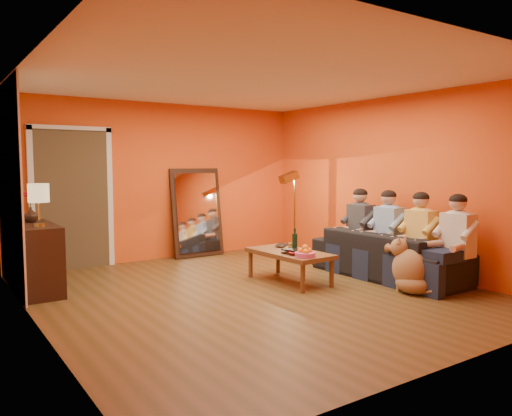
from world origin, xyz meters
TOP-DOWN VIEW (x-y plane):
  - room_shell at (0.00, 0.37)m, footprint 5.00×5.50m
  - white_accent at (-2.48, 1.75)m, footprint 0.02×1.90m
  - doorway_recess at (-1.50, 2.83)m, footprint 1.06×0.30m
  - door_jamb_left at (-2.07, 2.71)m, footprint 0.08×0.06m
  - door_jamb_right at (-0.93, 2.71)m, footprint 0.08×0.06m
  - door_header at (-1.50, 2.71)m, footprint 1.22×0.06m
  - mirror_frame at (0.55, 2.63)m, footprint 0.92×0.27m
  - mirror_glass at (0.55, 2.59)m, footprint 0.78×0.21m
  - sideboard at (-2.24, 1.55)m, footprint 0.44×1.18m
  - table_lamp at (-2.24, 1.25)m, footprint 0.24×0.24m
  - sofa at (2.00, -0.36)m, footprint 2.24×0.87m
  - coffee_table at (0.70, 0.21)m, footprint 0.67×1.25m
  - floor_lamp at (1.67, 1.33)m, footprint 0.32×0.27m
  - dog at (1.58, -1.08)m, footprint 0.46×0.64m
  - person_far_left at (2.13, -1.36)m, footprint 0.70×0.44m
  - person_mid_left at (2.13, -0.81)m, footprint 0.70×0.44m
  - person_mid_right at (2.13, -0.26)m, footprint 0.70×0.44m
  - person_far_right at (2.13, 0.29)m, footprint 0.70×0.44m
  - fruit_bowl at (0.60, -0.24)m, footprint 0.26×0.26m
  - wine_bottle at (0.75, 0.16)m, footprint 0.07×0.07m
  - tumbler at (0.82, 0.33)m, footprint 0.10×0.10m
  - laptop at (0.88, 0.56)m, footprint 0.37×0.36m
  - book_lower at (0.52, 0.01)m, footprint 0.24×0.28m
  - book_mid at (0.53, 0.02)m, footprint 0.26×0.29m
  - book_upper at (0.52, -0.00)m, footprint 0.24×0.28m
  - vase at (-2.24, 1.80)m, footprint 0.18×0.18m
  - flowers at (-2.24, 1.80)m, footprint 0.17×0.17m

SIDE VIEW (x-z plane):
  - coffee_table at x=0.70m, z-range 0.00..0.42m
  - sofa at x=2.00m, z-range 0.00..0.65m
  - dog at x=1.58m, z-range 0.00..0.70m
  - sideboard at x=-2.24m, z-range 0.00..0.85m
  - book_lower at x=0.52m, z-range 0.42..0.44m
  - laptop at x=0.88m, z-range 0.42..0.45m
  - book_mid at x=0.53m, z-range 0.44..0.46m
  - tumbler at x=0.82m, z-range 0.42..0.51m
  - book_upper at x=0.52m, z-range 0.46..0.48m
  - fruit_bowl at x=0.60m, z-range 0.42..0.58m
  - wine_bottle at x=0.75m, z-range 0.42..0.73m
  - person_far_left at x=2.13m, z-range 0.00..1.22m
  - person_mid_left at x=2.13m, z-range 0.00..1.22m
  - person_mid_right at x=2.13m, z-range 0.00..1.22m
  - person_far_right at x=2.13m, z-range 0.00..1.22m
  - floor_lamp at x=1.67m, z-range 0.00..1.44m
  - mirror_frame at x=0.55m, z-range 0.00..1.52m
  - mirror_glass at x=0.55m, z-range 0.09..1.43m
  - vase at x=-2.24m, z-range 0.85..1.04m
  - doorway_recess at x=-1.50m, z-range 0.00..2.10m
  - door_jamb_left at x=-2.07m, z-range -0.05..2.15m
  - door_jamb_right at x=-0.93m, z-range -0.05..2.15m
  - table_lamp at x=-2.24m, z-range 0.85..1.36m
  - flowers at x=-2.24m, z-range 0.97..1.39m
  - room_shell at x=0.00m, z-range 0.00..2.60m
  - white_accent at x=-2.48m, z-range 0.01..2.59m
  - door_header at x=-1.50m, z-range 2.08..2.16m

